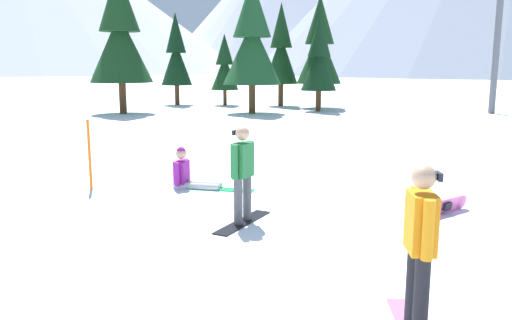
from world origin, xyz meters
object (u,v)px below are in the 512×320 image
snowboarder_midground (243,173)px  ski_lift_tower (499,19)px  snowboarder_background (189,174)px  pine_tree_leaning (120,35)px  loose_snowboard_far_spare (438,208)px  pine_tree_slender (281,50)px  pine_tree_short (176,55)px  pine_tree_twin (319,47)px  pine_tree_broad (319,59)px  snowboarder_foreground (420,247)px  trail_marker_pole (90,155)px  pine_tree_young (225,66)px  pine_tree_tall (252,40)px

snowboarder_midground → ski_lift_tower: (11.55, 21.88, 4.27)m
snowboarder_background → pine_tree_leaning: 19.41m
snowboarder_midground → loose_snowboard_far_spare: bearing=11.9°
pine_tree_slender → pine_tree_short: (-7.08, 0.24, -0.29)m
pine_tree_twin → loose_snowboard_far_spare: bearing=-86.3°
pine_tree_leaning → pine_tree_broad: size_ratio=1.42×
snowboarder_midground → pine_tree_short: 27.70m
snowboarder_foreground → pine_tree_broad: 26.14m
snowboarder_midground → trail_marker_pole: (-3.62, 2.17, -0.11)m
pine_tree_slender → pine_tree_leaning: (-8.56, -6.37, 0.67)m
trail_marker_pole → pine_tree_young: pine_tree_young is taller
snowboarder_background → pine_tree_tall: size_ratio=0.25×
pine_tree_leaning → snowboarder_foreground: bearing=-64.4°
snowboarder_background → pine_tree_leaning: size_ratio=0.23×
snowboarder_foreground → pine_tree_broad: pine_tree_broad is taller
pine_tree_slender → pine_tree_young: 3.94m
snowboarder_foreground → loose_snowboard_far_spare: (1.29, 4.37, -0.79)m
snowboarder_midground → snowboarder_background: 2.97m
pine_tree_leaning → ski_lift_tower: 20.77m
snowboarder_midground → pine_tree_broad: pine_tree_broad is taller
pine_tree_young → snowboarder_background: bearing=-83.3°
snowboarder_background → ski_lift_tower: size_ratio=0.21×
snowboarder_midground → loose_snowboard_far_spare: size_ratio=1.21×
loose_snowboard_far_spare → pine_tree_young: bearing=106.8°
pine_tree_young → ski_lift_tower: ski_lift_tower is taller
pine_tree_twin → pine_tree_leaning: bearing=-155.7°
pine_tree_slender → pine_tree_tall: size_ratio=0.91×
pine_tree_slender → ski_lift_tower: (12.09, -4.40, 1.51)m
pine_tree_leaning → pine_tree_young: (4.78, 6.61, -1.72)m
pine_tree_tall → pine_tree_broad: pine_tree_tall is taller
snowboarder_background → trail_marker_pole: 2.20m
snowboarder_foreground → snowboarder_midground: (-2.18, 3.63, -0.05)m
trail_marker_pole → pine_tree_short: bearing=99.3°
pine_tree_tall → snowboarder_foreground: bearing=-80.5°
pine_tree_twin → trail_marker_pole: bearing=-103.7°
trail_marker_pole → loose_snowboard_far_spare: bearing=-11.5°
snowboarder_background → pine_tree_short: (-6.13, 24.01, 3.04)m
snowboarder_foreground → ski_lift_tower: size_ratio=0.20×
pine_tree_short → ski_lift_tower: ski_lift_tower is taller
snowboarder_foreground → pine_tree_tall: 24.86m
pine_tree_tall → ski_lift_tower: (13.45, 1.19, 1.12)m
trail_marker_pole → pine_tree_broad: (5.46, 20.24, 2.27)m
snowboarder_midground → pine_tree_short: (-7.62, 26.52, 2.47)m
trail_marker_pole → pine_tree_short: pine_tree_short is taller
pine_tree_short → pine_tree_young: bearing=0.0°
pine_tree_leaning → ski_lift_tower: size_ratio=0.91×
loose_snowboard_far_spare → pine_tree_twin: pine_tree_twin is taller
snowboarder_background → pine_tree_leaning: pine_tree_leaning is taller
trail_marker_pole → snowboarder_midground: bearing=-31.0°
pine_tree_slender → ski_lift_tower: 12.95m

